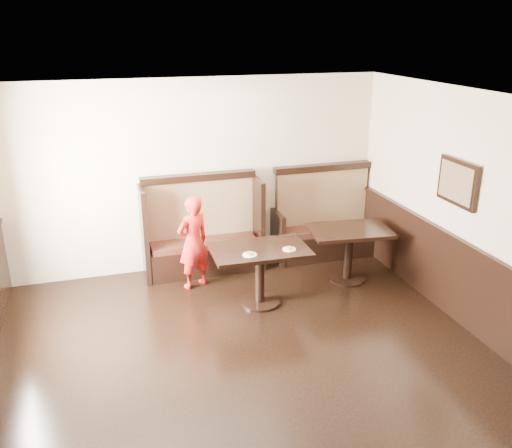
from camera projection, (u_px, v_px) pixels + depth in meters
name	position (u px, v px, depth m)	size (l,w,h in m)	color
ground	(273.00, 407.00, 5.22)	(7.00, 7.00, 0.00)	black
room_shell	(235.00, 337.00, 5.16)	(7.00, 7.00, 7.00)	beige
booth_main	(202.00, 237.00, 8.00)	(1.75, 0.72, 1.45)	black
booth_neighbor	(324.00, 226.00, 8.55)	(1.65, 0.72, 1.45)	black
table_main	(260.00, 261.00, 6.98)	(1.25, 0.81, 0.79)	black
table_neighbor	(349.00, 242.00, 7.65)	(1.20, 0.85, 0.78)	black
child	(193.00, 242.00, 7.43)	(0.48, 0.32, 1.32)	red
pizza_plate_left	(250.00, 254.00, 6.71)	(0.18, 0.18, 0.03)	white
pizza_plate_right	(289.00, 249.00, 6.87)	(0.17, 0.17, 0.03)	white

